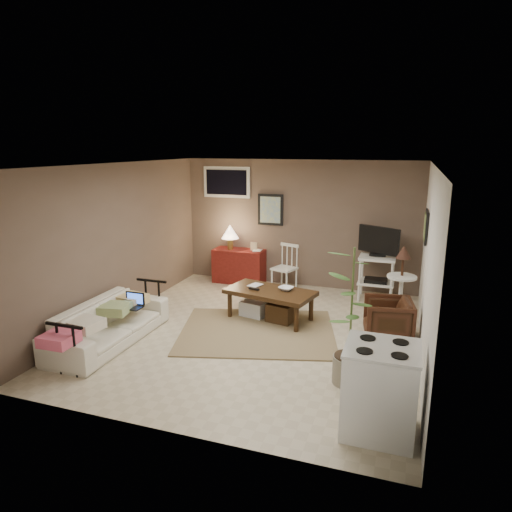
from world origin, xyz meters
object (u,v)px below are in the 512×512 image
at_px(coffee_table, 269,302).
at_px(stove, 380,390).
at_px(side_table, 402,274).
at_px(armchair, 388,317).
at_px(spindle_chair, 285,269).
at_px(red_console, 238,263).
at_px(tv_stand, 377,262).
at_px(potted_plant, 351,312).
at_px(sofa, 108,317).

height_order(coffee_table, stove, stove).
xyz_separation_m(coffee_table, side_table, (1.92, 0.63, 0.45)).
bearing_deg(armchair, spindle_chair, -141.10).
distance_m(coffee_table, spindle_chair, 1.58).
relative_size(red_console, stove, 1.31).
xyz_separation_m(coffee_table, stove, (1.82, -2.41, 0.15)).
bearing_deg(red_console, coffee_table, -55.53).
relative_size(tv_stand, armchair, 2.00).
bearing_deg(side_table, potted_plant, -102.35).
xyz_separation_m(side_table, potted_plant, (-0.48, -2.21, 0.12)).
bearing_deg(sofa, red_console, -11.36).
relative_size(coffee_table, potted_plant, 0.90).
bearing_deg(stove, armchair, 91.12).
bearing_deg(coffee_table, potted_plant, -47.76).
xyz_separation_m(sofa, side_table, (3.75, 2.16, 0.36)).
xyz_separation_m(coffee_table, tv_stand, (1.48, 1.53, 0.40)).
height_order(coffee_table, potted_plant, potted_plant).
distance_m(spindle_chair, side_table, 2.33).
distance_m(sofa, spindle_chair, 3.51).
bearing_deg(potted_plant, stove, -64.87).
xyz_separation_m(red_console, spindle_chair, (0.99, -0.15, 0.00)).
height_order(tv_stand, side_table, tv_stand).
xyz_separation_m(red_console, potted_plant, (2.61, -3.29, 0.46)).
bearing_deg(sofa, side_table, -59.98).
relative_size(sofa, spindle_chair, 2.26).
relative_size(coffee_table, tv_stand, 1.12).
bearing_deg(red_console, spindle_chair, -8.43).
bearing_deg(sofa, coffee_table, -50.07).
xyz_separation_m(red_console, armchair, (2.96, -1.90, -0.07)).
bearing_deg(side_table, red_console, 160.73).
relative_size(tv_stand, stove, 1.48).
height_order(red_console, potted_plant, potted_plant).
bearing_deg(armchair, coffee_table, -105.29).
xyz_separation_m(armchair, potted_plant, (-0.35, -1.40, 0.54)).
height_order(side_table, potted_plant, potted_plant).
height_order(side_table, stove, side_table).
relative_size(sofa, armchair, 2.98).
distance_m(red_console, side_table, 3.30).
relative_size(spindle_chair, potted_plant, 0.53).
xyz_separation_m(coffee_table, spindle_chair, (-0.19, 1.57, 0.12)).
distance_m(spindle_chair, stove, 4.46).
bearing_deg(coffee_table, armchair, -5.83).
relative_size(red_console, side_table, 0.97).
height_order(sofa, armchair, sofa).
distance_m(tv_stand, armchair, 1.77).
distance_m(spindle_chair, potted_plant, 3.57).
height_order(coffee_table, red_console, red_console).
distance_m(sofa, armchair, 3.85).
bearing_deg(coffee_table, sofa, -140.07).
bearing_deg(side_table, tv_stand, 115.81).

